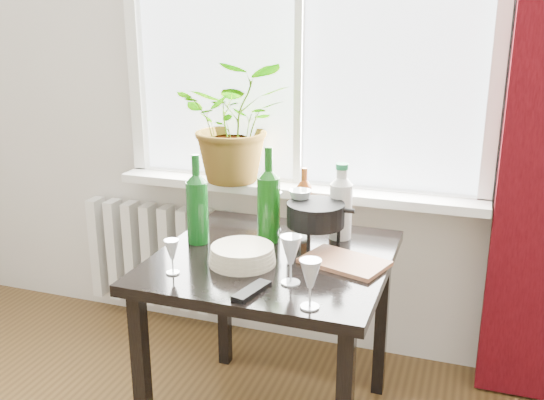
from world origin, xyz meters
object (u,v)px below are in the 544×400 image
(fondue_pot, at_px, (315,224))
(cutting_board, at_px, (345,262))
(table, at_px, (273,278))
(wineglass_front_right, at_px, (291,260))
(wine_bottle_right, at_px, (269,194))
(bottle_amber, at_px, (304,197))
(wineglass_back_center, at_px, (300,214))
(wineglass_far_right, at_px, (310,283))
(tv_remote, at_px, (252,291))
(plate_stack, at_px, (242,255))
(wineglass_front_left, at_px, (172,257))
(radiator, at_px, (159,255))
(wine_bottle_left, at_px, (197,198))
(potted_plant, at_px, (236,122))
(cleaning_bottle, at_px, (341,200))
(wineglass_back_left, at_px, (273,211))

(fondue_pot, distance_m, cutting_board, 0.22)
(table, height_order, wineglass_front_right, wineglass_front_right)
(wine_bottle_right, bearing_deg, fondue_pot, 2.15)
(wineglass_front_right, bearing_deg, bottle_amber, 101.87)
(wineglass_back_center, bearing_deg, wineglass_front_right, -77.56)
(bottle_amber, bearing_deg, wineglass_far_right, -72.32)
(wine_bottle_right, bearing_deg, tv_remote, -77.15)
(wineglass_front_right, relative_size, plate_stack, 0.71)
(wineglass_back_center, xyz_separation_m, wineglass_front_left, (-0.32, -0.46, -0.04))
(radiator, xyz_separation_m, cutting_board, (1.12, -0.62, 0.37))
(plate_stack, bearing_deg, radiator, 136.30)
(plate_stack, distance_m, tv_remote, 0.25)
(wine_bottle_left, height_order, cutting_board, wine_bottle_left)
(wine_bottle_right, bearing_deg, wineglass_front_left, -116.88)
(potted_plant, bearing_deg, cleaning_bottle, -28.89)
(plate_stack, bearing_deg, wineglass_far_right, -37.99)
(wineglass_front_right, relative_size, wineglass_back_center, 0.82)
(potted_plant, bearing_deg, wineglass_back_center, -41.97)
(tv_remote, bearing_deg, radiator, 147.00)
(wineglass_back_center, relative_size, tv_remote, 1.29)
(cutting_board, bearing_deg, wine_bottle_right, 158.27)
(table, height_order, tv_remote, tv_remote)
(wine_bottle_left, xyz_separation_m, bottle_amber, (0.34, 0.31, -0.05))
(cutting_board, bearing_deg, wineglass_front_right, -121.45)
(fondue_pot, bearing_deg, cutting_board, -67.87)
(wine_bottle_left, bearing_deg, wineglass_front_right, -28.39)
(wineglass_back_center, bearing_deg, wineglass_front_left, -124.41)
(radiator, bearing_deg, wineglass_back_center, -25.80)
(potted_plant, distance_m, cleaning_bottle, 0.69)
(cleaning_bottle, bearing_deg, wineglass_front_left, -131.35)
(wine_bottle_left, distance_m, tv_remote, 0.54)
(wine_bottle_left, distance_m, wineglass_back_left, 0.34)
(wineglass_far_right, height_order, tv_remote, wineglass_far_right)
(wine_bottle_left, xyz_separation_m, cleaning_bottle, (0.51, 0.23, -0.02))
(wine_bottle_right, relative_size, plate_stack, 1.59)
(wineglass_far_right, relative_size, fondue_pot, 0.63)
(wineglass_front_left, bearing_deg, wine_bottle_right, 63.12)
(bottle_amber, height_order, cutting_board, bottle_amber)
(wineglass_back_left, bearing_deg, potted_plant, 132.31)
(wineglass_back_left, bearing_deg, tv_remote, -77.74)
(tv_remote, bearing_deg, wineglass_back_center, 103.46)
(wineglass_back_center, relative_size, plate_stack, 0.87)
(radiator, height_order, wineglass_far_right, wineglass_far_right)
(wine_bottle_left, bearing_deg, wineglass_far_right, -34.89)
(wineglass_front_right, relative_size, wineglass_back_left, 1.01)
(wine_bottle_left, height_order, tv_remote, wine_bottle_left)
(table, distance_m, wineglass_back_left, 0.32)
(cleaning_bottle, bearing_deg, wineglass_front_right, -96.94)
(wineglass_back_left, distance_m, wineglass_front_left, 0.56)
(cleaning_bottle, relative_size, cutting_board, 1.07)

